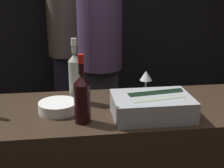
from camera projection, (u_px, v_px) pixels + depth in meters
wall_back_chalkboard at (85, 2)px, 3.82m from camera, size 6.40×0.06×2.80m
ice_bin_with_bottles at (153, 105)px, 1.50m from camera, size 0.38×0.27×0.11m
bowl_white at (58, 107)px, 1.56m from camera, size 0.19×0.19×0.05m
wine_glass at (146, 77)px, 1.81m from camera, size 0.07×0.07×0.13m
red_wine_bottle_tall at (82, 97)px, 1.42m from camera, size 0.08×0.08×0.32m
white_wine_bottle at (75, 76)px, 1.66m from camera, size 0.07×0.07×0.35m
person_in_hoodie at (100, 51)px, 2.89m from camera, size 0.41×0.41×1.85m
person_blond_tee at (66, 40)px, 3.42m from camera, size 0.40×0.40×1.85m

